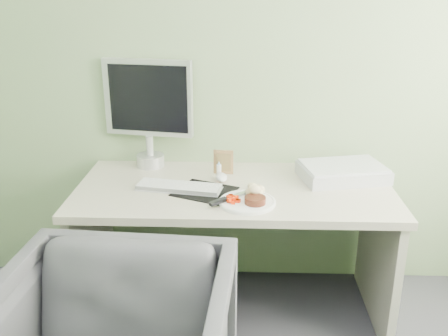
{
  "coord_description": "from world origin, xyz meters",
  "views": [
    {
      "loc": [
        0.04,
        -0.71,
        1.7
      ],
      "look_at": [
        -0.05,
        1.5,
        0.88
      ],
      "focal_mm": 40.0,
      "sensor_mm": 36.0,
      "label": 1
    }
  ],
  "objects_px": {
    "desk": "(234,220)",
    "monitor": "(148,107)",
    "scanner": "(343,173)",
    "plate": "(247,202)"
  },
  "relations": [
    {
      "from": "desk",
      "to": "scanner",
      "type": "xyz_separation_m",
      "value": [
        0.57,
        0.14,
        0.22
      ]
    },
    {
      "from": "scanner",
      "to": "monitor",
      "type": "bearing_deg",
      "value": 158.15
    },
    {
      "from": "desk",
      "to": "scanner",
      "type": "height_order",
      "value": "scanner"
    },
    {
      "from": "plate",
      "to": "monitor",
      "type": "xyz_separation_m",
      "value": [
        -0.54,
        0.52,
        0.33
      ]
    },
    {
      "from": "plate",
      "to": "scanner",
      "type": "height_order",
      "value": "scanner"
    },
    {
      "from": "desk",
      "to": "scanner",
      "type": "relative_size",
      "value": 3.71
    },
    {
      "from": "scanner",
      "to": "desk",
      "type": "bearing_deg",
      "value": -178.46
    },
    {
      "from": "desk",
      "to": "plate",
      "type": "xyz_separation_m",
      "value": [
        0.06,
        -0.2,
        0.19
      ]
    },
    {
      "from": "desk",
      "to": "plate",
      "type": "distance_m",
      "value": 0.28
    },
    {
      "from": "desk",
      "to": "monitor",
      "type": "xyz_separation_m",
      "value": [
        -0.48,
        0.32,
        0.52
      ]
    }
  ]
}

